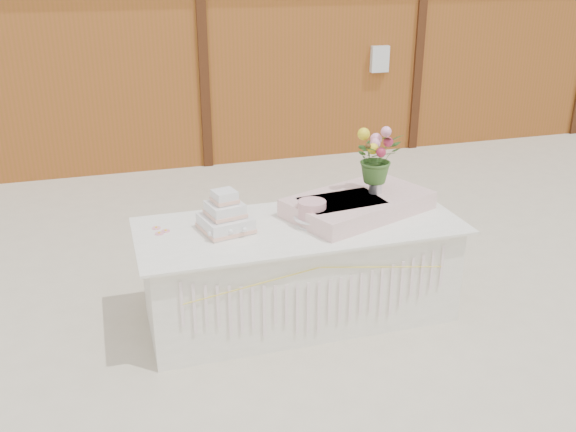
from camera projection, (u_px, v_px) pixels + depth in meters
name	position (u px, v px, depth m)	size (l,w,h in m)	color
ground	(299.00, 315.00, 5.02)	(80.00, 80.00, 0.00)	beige
barn	(179.00, 21.00, 9.70)	(12.60, 4.60, 3.30)	brown
cake_table	(300.00, 271.00, 4.87)	(2.40, 1.00, 0.77)	white
wedding_cake	(225.00, 217.00, 4.59)	(0.40, 0.40, 0.31)	white
pink_cake_stand	(312.00, 212.00, 4.68)	(0.26, 0.26, 0.19)	white
satin_runner	(358.00, 204.00, 4.93)	(1.09, 0.63, 0.14)	#FFD1CD
flower_vase	(376.00, 184.00, 4.94)	(0.10, 0.10, 0.14)	silver
bouquet	(377.00, 151.00, 4.84)	(0.35, 0.31, 0.39)	#3C6528
loose_flowers	(165.00, 234.00, 4.55)	(0.12, 0.30, 0.02)	pink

